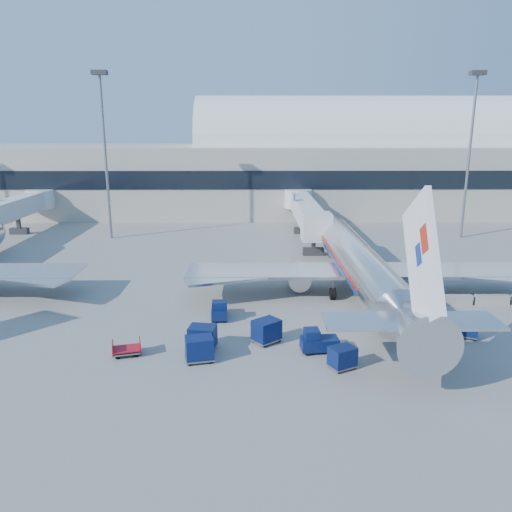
{
  "coord_description": "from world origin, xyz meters",
  "views": [
    {
      "loc": [
        -0.01,
        -39.64,
        15.23
      ],
      "look_at": [
        0.4,
        6.0,
        3.49
      ],
      "focal_mm": 35.0,
      "sensor_mm": 36.0,
      "label": 1
    }
  ],
  "objects_px": {
    "cart_train_c": "(199,348)",
    "airliner_main": "(360,266)",
    "tug_right": "(421,324)",
    "cart_train_a": "(266,330)",
    "mast_east": "(472,131)",
    "cart_train_b": "(203,337)",
    "tug_left": "(219,310)",
    "jetbridge_mid": "(10,210)",
    "mast_west": "(104,131)",
    "barrier_mid": "(492,300)",
    "cart_solo_far": "(466,327)",
    "cart_solo_near": "(342,357)",
    "cart_open_red": "(127,350)",
    "tug_lead": "(318,341)",
    "barrier_near": "(455,300)",
    "jetbridge_near": "(305,210)"
  },
  "relations": [
    {
      "from": "cart_train_c",
      "to": "airliner_main",
      "type": "bearing_deg",
      "value": 32.25
    },
    {
      "from": "tug_right",
      "to": "cart_train_a",
      "type": "height_order",
      "value": "cart_train_a"
    },
    {
      "from": "mast_east",
      "to": "cart_train_b",
      "type": "relative_size",
      "value": 10.47
    },
    {
      "from": "tug_left",
      "to": "jetbridge_mid",
      "type": "bearing_deg",
      "value": 42.05
    },
    {
      "from": "airliner_main",
      "to": "tug_left",
      "type": "distance_m",
      "value": 14.04
    },
    {
      "from": "cart_train_a",
      "to": "mast_west",
      "type": "bearing_deg",
      "value": 81.56
    },
    {
      "from": "mast_west",
      "to": "barrier_mid",
      "type": "relative_size",
      "value": 7.53
    },
    {
      "from": "barrier_mid",
      "to": "cart_solo_far",
      "type": "height_order",
      "value": "cart_solo_far"
    },
    {
      "from": "tug_left",
      "to": "tug_right",
      "type": "bearing_deg",
      "value": -103.39
    },
    {
      "from": "tug_left",
      "to": "cart_train_b",
      "type": "relative_size",
      "value": 1.2
    },
    {
      "from": "cart_solo_near",
      "to": "cart_open_red",
      "type": "height_order",
      "value": "cart_solo_near"
    },
    {
      "from": "airliner_main",
      "to": "mast_east",
      "type": "height_order",
      "value": "mast_east"
    },
    {
      "from": "tug_lead",
      "to": "tug_left",
      "type": "bearing_deg",
      "value": 133.71
    },
    {
      "from": "mast_east",
      "to": "tug_left",
      "type": "relative_size",
      "value": 8.69
    },
    {
      "from": "cart_solo_near",
      "to": "tug_lead",
      "type": "bearing_deg",
      "value": 90.22
    },
    {
      "from": "jetbridge_mid",
      "to": "tug_right",
      "type": "xyz_separation_m",
      "value": [
        47.37,
        -34.85,
        -3.31
      ]
    },
    {
      "from": "jetbridge_mid",
      "to": "tug_left",
      "type": "bearing_deg",
      "value": -45.18
    },
    {
      "from": "barrier_near",
      "to": "cart_train_a",
      "type": "xyz_separation_m",
      "value": [
        -16.94,
        -7.82,
        0.46
      ]
    },
    {
      "from": "mast_west",
      "to": "tug_lead",
      "type": "bearing_deg",
      "value": -56.69
    },
    {
      "from": "cart_solo_near",
      "to": "jetbridge_near",
      "type": "bearing_deg",
      "value": 60.83
    },
    {
      "from": "jetbridge_near",
      "to": "cart_train_b",
      "type": "distance_m",
      "value": 39.51
    },
    {
      "from": "cart_train_b",
      "to": "cart_open_red",
      "type": "height_order",
      "value": "cart_train_b"
    },
    {
      "from": "jetbridge_near",
      "to": "barrier_near",
      "type": "distance_m",
      "value": 30.82
    },
    {
      "from": "jetbridge_mid",
      "to": "cart_solo_near",
      "type": "xyz_separation_m",
      "value": [
        40.29,
        -40.76,
        -3.14
      ]
    },
    {
      "from": "cart_solo_far",
      "to": "jetbridge_mid",
      "type": "bearing_deg",
      "value": 169.16
    },
    {
      "from": "jetbridge_near",
      "to": "airliner_main",
      "type": "bearing_deg",
      "value": -84.78
    },
    {
      "from": "cart_train_c",
      "to": "cart_solo_near",
      "type": "distance_m",
      "value": 9.48
    },
    {
      "from": "cart_train_b",
      "to": "cart_open_red",
      "type": "distance_m",
      "value": 5.24
    },
    {
      "from": "cart_open_red",
      "to": "jetbridge_near",
      "type": "bearing_deg",
      "value": 52.82
    },
    {
      "from": "cart_train_c",
      "to": "cart_open_red",
      "type": "xyz_separation_m",
      "value": [
        -5.1,
        0.93,
        -0.53
      ]
    },
    {
      "from": "jetbridge_near",
      "to": "cart_train_c",
      "type": "distance_m",
      "value": 41.26
    },
    {
      "from": "tug_left",
      "to": "cart_train_b",
      "type": "height_order",
      "value": "cart_train_b"
    },
    {
      "from": "airliner_main",
      "to": "cart_open_red",
      "type": "bearing_deg",
      "value": -146.39
    },
    {
      "from": "airliner_main",
      "to": "tug_right",
      "type": "relative_size",
      "value": 15.99
    },
    {
      "from": "jetbridge_mid",
      "to": "cart_train_a",
      "type": "xyz_separation_m",
      "value": [
        35.46,
        -36.62,
        -3.01
      ]
    },
    {
      "from": "cart_solo_near",
      "to": "cart_solo_far",
      "type": "bearing_deg",
      "value": -0.8
    },
    {
      "from": "jetbridge_mid",
      "to": "cart_open_red",
      "type": "distance_m",
      "value": 46.62
    },
    {
      "from": "cart_train_b",
      "to": "cart_train_c",
      "type": "distance_m",
      "value": 1.81
    },
    {
      "from": "cart_train_a",
      "to": "barrier_near",
      "type": "bearing_deg",
      "value": -14.13
    },
    {
      "from": "jetbridge_mid",
      "to": "mast_west",
      "type": "relative_size",
      "value": 1.22
    },
    {
      "from": "cart_train_c",
      "to": "cart_open_red",
      "type": "height_order",
      "value": "cart_train_c"
    },
    {
      "from": "barrier_mid",
      "to": "tug_right",
      "type": "height_order",
      "value": "tug_right"
    },
    {
      "from": "jetbridge_mid",
      "to": "cart_solo_far",
      "type": "relative_size",
      "value": 12.7
    },
    {
      "from": "tug_right",
      "to": "cart_open_red",
      "type": "bearing_deg",
      "value": -149.19
    },
    {
      "from": "tug_lead",
      "to": "airliner_main",
      "type": "bearing_deg",
      "value": 60.48
    },
    {
      "from": "cart_solo_near",
      "to": "mast_east",
      "type": "bearing_deg",
      "value": 32.12
    },
    {
      "from": "mast_west",
      "to": "cart_train_b",
      "type": "height_order",
      "value": "mast_west"
    },
    {
      "from": "barrier_near",
      "to": "tug_lead",
      "type": "relative_size",
      "value": 1.11
    },
    {
      "from": "barrier_near",
      "to": "cart_train_c",
      "type": "height_order",
      "value": "cart_train_c"
    },
    {
      "from": "cart_solo_near",
      "to": "cart_solo_far",
      "type": "relative_size",
      "value": 0.96
    }
  ]
}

